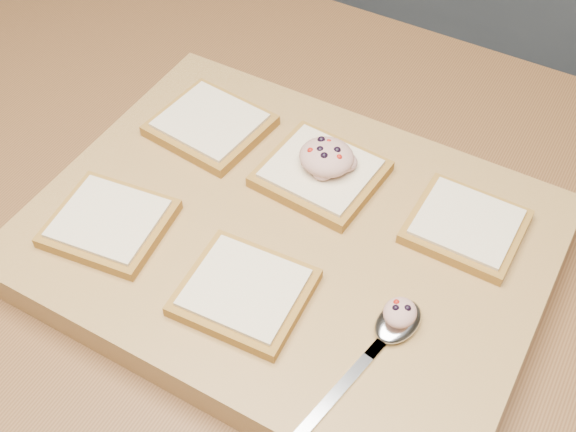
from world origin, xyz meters
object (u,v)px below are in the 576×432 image
Objects in this scene: bread_far_center at (321,173)px; spoon at (390,331)px; cutting_board at (288,241)px; tuna_salad_dollop at (326,157)px.

spoon is at bearing -44.39° from bread_far_center.
cutting_board is at bearing -86.72° from bread_far_center.
spoon is at bearing -45.97° from tuna_salad_dollop.
cutting_board is at bearing -89.31° from tuna_salad_dollop.
bread_far_center reaches higher than cutting_board.
cutting_board is 3.99× the size of bread_far_center.
bread_far_center is 0.02m from tuna_salad_dollop.
bread_far_center is 0.70× the size of spoon.
bread_far_center reaches higher than spoon.
tuna_salad_dollop is at bearing 51.18° from bread_far_center.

